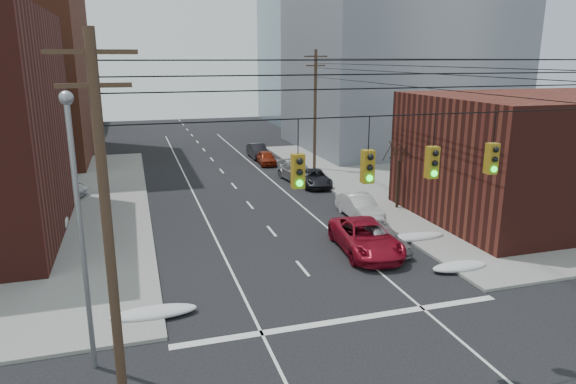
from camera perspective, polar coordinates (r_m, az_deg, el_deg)
sidewalk_ne at (r=52.23m, az=25.20°, el=2.02°), size 40.00×40.00×0.15m
building_office at (r=62.29m, az=12.09°, el=16.42°), size 22.00×20.00×25.00m
building_glass at (r=86.71m, az=4.72°, el=15.11°), size 20.00×18.00×22.00m
building_storefront at (r=37.57m, az=26.62°, el=3.52°), size 16.00×12.00×8.00m
utility_pole_left at (r=14.46m, az=-19.39°, el=-4.20°), size 2.20×0.28×11.00m
utility_pole_far at (r=47.76m, az=3.03°, el=9.27°), size 2.20×0.28×11.00m
traffic_signals at (r=16.04m, az=12.44°, el=3.23°), size 17.00×0.42×2.02m
street_light at (r=17.47m, az=-22.26°, el=-2.11°), size 0.44×0.44×9.32m
bare_tree at (r=36.11m, az=12.14°, el=1.64°), size 2.09×2.20×4.93m
snow_nw at (r=22.14m, az=-14.69°, el=-12.84°), size 3.50×1.08×0.42m
snow_ne at (r=27.14m, az=18.53°, el=-7.86°), size 3.00×1.08×0.42m
snow_east_far at (r=30.64m, az=13.72°, el=-4.91°), size 4.00×1.08×0.42m
red_pickup at (r=28.21m, az=8.63°, el=-5.00°), size 3.33×6.27×1.68m
parked_car_a at (r=28.66m, az=10.00°, el=-4.89°), size 2.34×4.71×1.54m
parked_car_b at (r=34.12m, az=7.95°, el=-1.63°), size 1.64×4.65×1.53m
parked_car_c at (r=42.37m, az=2.98°, el=1.56°), size 2.74×5.00×1.33m
parked_car_d at (r=44.00m, az=1.08°, el=2.22°), size 2.71×5.51×1.54m
parked_car_e at (r=50.98m, az=-2.42°, el=3.81°), size 1.86×4.01×1.33m
parked_car_f at (r=54.53m, az=-3.40°, el=4.59°), size 1.56×4.46×1.47m
lot_car_a at (r=34.50m, az=-26.48°, el=-2.87°), size 3.81×1.38×1.25m
lot_car_b at (r=42.08m, az=-24.64°, el=0.37°), size 5.37×3.61×1.37m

